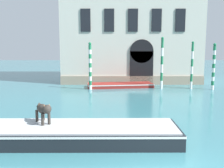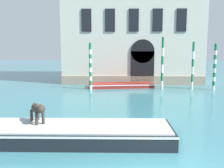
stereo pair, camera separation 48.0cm
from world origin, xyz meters
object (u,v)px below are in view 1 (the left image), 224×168
Objects in this scene: dog_on_deck at (42,110)px; boat_moored_near_palazzo at (119,85)px; boat_foreground at (82,133)px; mooring_pole_0 at (89,66)px; mooring_pole_1 at (161,63)px; mooring_pole_2 at (191,65)px; mooring_pole_3 at (212,66)px.

boat_moored_near_palazzo is at bearing 130.74° from dog_on_deck.
boat_foreground is 12.57m from mooring_pole_0.
mooring_pole_1 is (3.61, -0.94, 2.10)m from boat_moored_near_palazzo.
mooring_pole_2 is (8.16, 12.76, 1.74)m from boat_foreground.
boat_moored_near_palazzo is 1.51× the size of mooring_pole_0.
boat_foreground is 1.25× the size of boat_moored_near_palazzo.
mooring_pole_1 reaches higher than mooring_pole_3.
mooring_pole_1 is 2.64m from mooring_pole_2.
dog_on_deck is 0.28× the size of mooring_pole_0.
mooring_pole_1 reaches higher than mooring_pole_2.
dog_on_deck is 0.29× the size of mooring_pole_3.
boat_moored_near_palazzo is at bearing 165.34° from mooring_pole_1.
mooring_pole_0 is at bearing 141.21° from dog_on_deck.
mooring_pole_0 is 1.02× the size of mooring_pole_3.
mooring_pole_1 is at bearing 175.06° from mooring_pole_3.
mooring_pole_3 reaches higher than dog_on_deck.
mooring_pole_3 is (4.39, -0.38, -0.27)m from mooring_pole_1.
mooring_pole_2 reaches higher than boat_foreground.
boat_foreground is 1.89× the size of mooring_pole_0.
mooring_pole_1 reaches higher than boat_foreground.
mooring_pole_0 is at bearing 179.84° from mooring_pole_3.
mooring_pole_1 is at bearing -21.78° from boat_moored_near_palazzo.
mooring_pole_1 is 4.41m from mooring_pole_3.
boat_foreground is at bearing -113.38° from mooring_pole_1.
boat_foreground is 15.25m from mooring_pole_2.
mooring_pole_3 reaches higher than boat_moored_near_palazzo.
mooring_pole_3 is at bearing 101.91° from dog_on_deck.
mooring_pole_1 reaches higher than boat_moored_near_palazzo.
boat_moored_near_palazzo is (1.92, 13.73, -0.17)m from boat_foreground.
mooring_pole_2 is at bearing 168.35° from mooring_pole_3.
boat_foreground is 13.86m from boat_moored_near_palazzo.
mooring_pole_3 is (9.91, 12.40, 1.66)m from boat_foreground.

